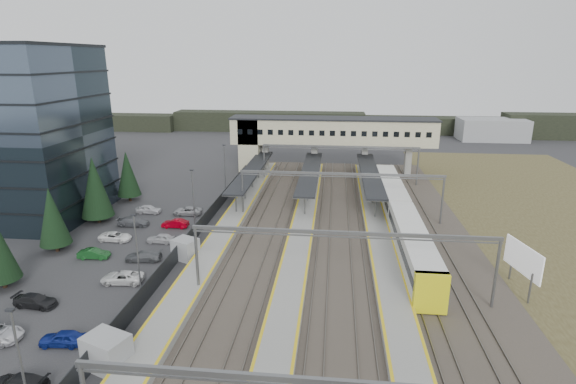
# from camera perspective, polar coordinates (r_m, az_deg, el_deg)

# --- Properties ---
(ground) EXTENTS (220.00, 220.00, 0.00)m
(ground) POSITION_cam_1_polar(r_m,az_deg,el_deg) (53.04, -6.62, -8.48)
(ground) COLOR #2B2B2D
(ground) RESTS_ON ground
(office_building) EXTENTS (24.30, 18.30, 24.30)m
(office_building) POSITION_cam_1_polar(r_m,az_deg,el_deg) (75.97, -32.51, 6.33)
(office_building) COLOR #3C495A
(office_building) RESTS_ON ground
(conifer_row) EXTENTS (4.42, 49.82, 9.50)m
(conifer_row) POSITION_cam_1_polar(r_m,az_deg,el_deg) (56.94, -29.91, -3.65)
(conifer_row) COLOR black
(conifer_row) RESTS_ON ground
(car_park) EXTENTS (10.60, 44.65, 1.30)m
(car_park) POSITION_cam_1_polar(r_m,az_deg,el_deg) (51.99, -23.12, -9.61)
(car_park) COLOR #B9B8BE
(car_park) RESTS_ON ground
(lampposts) EXTENTS (0.50, 53.25, 8.07)m
(lampposts) POSITION_cam_1_polar(r_m,az_deg,el_deg) (54.74, -14.70, -3.22)
(lampposts) COLOR slate
(lampposts) RESTS_ON ground
(fence) EXTENTS (0.08, 90.00, 2.00)m
(fence) POSITION_cam_1_polar(r_m,az_deg,el_deg) (58.72, -11.83, -5.12)
(fence) COLOR #26282B
(fence) RESTS_ON ground
(relay_cabin_near) EXTENTS (3.79, 3.30, 2.64)m
(relay_cabin_near) POSITION_cam_1_polar(r_m,az_deg,el_deg) (38.20, -22.00, -18.29)
(relay_cabin_near) COLOR gray
(relay_cabin_near) RESTS_ON ground
(relay_cabin_far) EXTENTS (3.28, 3.06, 2.40)m
(relay_cabin_far) POSITION_cam_1_polar(r_m,az_deg,el_deg) (53.78, -12.89, -7.05)
(relay_cabin_far) COLOR gray
(relay_cabin_far) RESTS_ON ground
(rail_corridor) EXTENTS (34.00, 90.00, 0.92)m
(rail_corridor) POSITION_cam_1_polar(r_m,az_deg,el_deg) (56.34, 3.85, -6.52)
(rail_corridor) COLOR #343129
(rail_corridor) RESTS_ON ground
(canopies) EXTENTS (23.10, 30.00, 3.28)m
(canopies) POSITION_cam_1_polar(r_m,az_deg,el_deg) (76.16, 2.83, 2.59)
(canopies) COLOR black
(canopies) RESTS_ON ground
(footbridge) EXTENTS (40.40, 6.40, 11.20)m
(footbridge) POSITION_cam_1_polar(r_m,az_deg,el_deg) (90.00, 3.88, 7.37)
(footbridge) COLOR #B1AB87
(footbridge) RESTS_ON ground
(gantries) EXTENTS (28.40, 62.28, 7.17)m
(gantries) POSITION_cam_1_polar(r_m,az_deg,el_deg) (52.43, 6.79, -1.73)
(gantries) COLOR slate
(gantries) RESTS_ON ground
(train) EXTENTS (3.06, 42.56, 3.85)m
(train) POSITION_cam_1_polar(r_m,az_deg,el_deg) (61.87, 14.05, -2.95)
(train) COLOR silver
(train) RESTS_ON ground
(billboard) EXTENTS (1.39, 5.78, 4.98)m
(billboard) POSITION_cam_1_polar(r_m,az_deg,el_deg) (50.23, 27.66, -7.72)
(billboard) COLOR slate
(billboard) RESTS_ON ground
(treeline_far) EXTENTS (170.00, 19.00, 7.00)m
(treeline_far) POSITION_cam_1_polar(r_m,az_deg,el_deg) (140.98, 11.31, 8.42)
(treeline_far) COLOR black
(treeline_far) RESTS_ON ground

